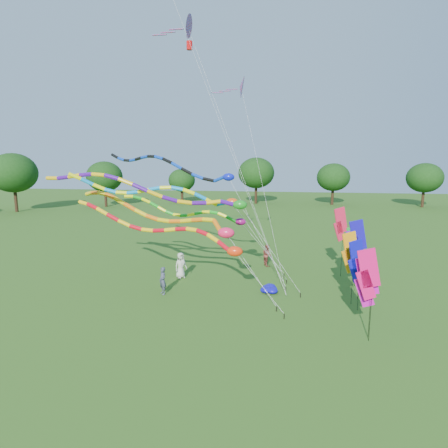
# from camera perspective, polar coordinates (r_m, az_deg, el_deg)

# --- Properties ---
(ground) EXTENTS (160.00, 160.00, 0.00)m
(ground) POSITION_cam_1_polar(r_m,az_deg,el_deg) (19.80, 2.09, -15.32)
(ground) COLOR #2E5A18
(ground) RESTS_ON ground
(tree_ring) EXTENTS (117.88, 119.96, 9.70)m
(tree_ring) POSITION_cam_1_polar(r_m,az_deg,el_deg) (17.72, 4.30, -0.20)
(tree_ring) COLOR #382314
(tree_ring) RESTS_ON ground
(tube_kite_red) EXTENTS (13.68, 4.53, 6.22)m
(tube_kite_red) POSITION_cam_1_polar(r_m,az_deg,el_deg) (23.01, -7.98, -1.14)
(tube_kite_red) COLOR black
(tube_kite_red) RESTS_ON ground
(tube_kite_orange) EXTENTS (13.71, 5.28, 6.80)m
(tube_kite_orange) POSITION_cam_1_polar(r_m,az_deg,el_deg) (24.05, -8.37, 1.20)
(tube_kite_orange) COLOR black
(tube_kite_orange) RESTS_ON ground
(tube_kite_purple) EXTENTS (16.25, 1.20, 8.23)m
(tube_kite_purple) POSITION_cam_1_polar(r_m,az_deg,el_deg) (23.51, -9.50, 4.80)
(tube_kite_purple) COLOR black
(tube_kite_purple) RESTS_ON ground
(tube_kite_blue) EXTENTS (14.36, 6.68, 9.40)m
(tube_kite_blue) POSITION_cam_1_polar(r_m,az_deg,el_deg) (27.82, -7.45, 8.59)
(tube_kite_blue) COLOR black
(tube_kite_blue) RESTS_ON ground
(tube_kite_cyan) EXTENTS (13.39, 3.28, 8.07)m
(tube_kite_cyan) POSITION_cam_1_polar(r_m,az_deg,el_deg) (23.94, -7.73, 4.52)
(tube_kite_cyan) COLOR black
(tube_kite_cyan) RESTS_ON ground
(tube_kite_green) EXTENTS (11.76, 1.35, 6.30)m
(tube_kite_green) POSITION_cam_1_polar(r_m,az_deg,el_deg) (27.35, -3.94, 1.61)
(tube_kite_green) COLOR black
(tube_kite_green) RESTS_ON ground
(delta_kite_high_a) EXTENTS (8.57, 2.48, 17.42)m
(delta_kite_high_a) POSITION_cam_1_polar(r_m,az_deg,el_deg) (25.50, -5.57, 27.72)
(delta_kite_high_a) COLOR black
(delta_kite_high_a) RESTS_ON ground
(delta_kite_high_c) EXTENTS (5.90, 8.19, 15.72)m
(delta_kite_high_c) POSITION_cam_1_polar(r_m,az_deg,el_deg) (29.75, 2.61, 20.14)
(delta_kite_high_c) COLOR black
(delta_kite_high_c) RESTS_ON ground
(banner_pole_violet) EXTENTS (1.16, 0.13, 3.90)m
(banner_pole_violet) POSITION_cam_1_polar(r_m,az_deg,el_deg) (26.14, 19.10, -3.46)
(banner_pole_violet) COLOR black
(banner_pole_violet) RESTS_ON ground
(banner_pole_magenta_a) EXTENTS (1.16, 0.18, 4.50)m
(banner_pole_magenta_a) POSITION_cam_1_polar(r_m,az_deg,el_deg) (18.41, 21.07, -7.19)
(banner_pole_magenta_a) COLOR black
(banner_pole_magenta_a) RESTS_ON ground
(banner_pole_green) EXTENTS (1.16, 0.24, 4.05)m
(banner_pole_green) POSITION_cam_1_polar(r_m,az_deg,el_deg) (26.58, 19.16, -2.90)
(banner_pole_green) COLOR black
(banner_pole_green) RESTS_ON ground
(banner_pole_blue_b) EXTENTS (1.16, 0.29, 4.92)m
(banner_pole_blue_b) POSITION_cam_1_polar(r_m,az_deg,el_deg) (23.68, 19.65, -2.32)
(banner_pole_blue_b) COLOR black
(banner_pole_blue_b) RESTS_ON ground
(banner_pole_orange) EXTENTS (1.12, 0.46, 4.39)m
(banner_pole_orange) POSITION_cam_1_polar(r_m,az_deg,el_deg) (22.75, 18.67, -4.13)
(banner_pole_orange) COLOR black
(banner_pole_orange) RESTS_ON ground
(banner_pole_red) EXTENTS (1.09, 0.55, 5.11)m
(banner_pole_red) POSITION_cam_1_polar(r_m,az_deg,el_deg) (27.82, 17.31, -0.05)
(banner_pole_red) COLOR black
(banner_pole_red) RESTS_ON ground
(banner_pole_blue_a) EXTENTS (1.09, 0.55, 4.14)m
(banner_pole_blue_a) POSITION_cam_1_polar(r_m,az_deg,el_deg) (21.93, 19.56, -5.36)
(banner_pole_blue_a) COLOR black
(banner_pole_blue_a) RESTS_ON ground
(banner_pole_magenta_b) EXTENTS (1.16, 0.21, 3.99)m
(banner_pole_magenta_b) POSITION_cam_1_polar(r_m,az_deg,el_deg) (18.97, 20.86, -8.25)
(banner_pole_magenta_b) COLOR black
(banner_pole_magenta_b) RESTS_ON ground
(blue_nylon_heap) EXTENTS (1.67, 1.29, 0.47)m
(blue_nylon_heap) POSITION_cam_1_polar(r_m,az_deg,el_deg) (24.46, 7.10, -9.83)
(blue_nylon_heap) COLOR #110DB5
(blue_nylon_heap) RESTS_ON ground
(person_a) EXTENTS (1.05, 1.06, 1.85)m
(person_a) POSITION_cam_1_polar(r_m,az_deg,el_deg) (27.07, -6.60, -6.27)
(person_a) COLOR beige
(person_a) RESTS_ON ground
(person_b) EXTENTS (0.73, 0.75, 1.75)m
(person_b) POSITION_cam_1_polar(r_m,az_deg,el_deg) (24.09, -9.33, -8.53)
(person_b) COLOR #3D4155
(person_b) RESTS_ON ground
(person_c) EXTENTS (0.96, 1.04, 1.73)m
(person_c) POSITION_cam_1_polar(r_m,az_deg,el_deg) (30.08, 6.57, -4.73)
(person_c) COLOR brown
(person_c) RESTS_ON ground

